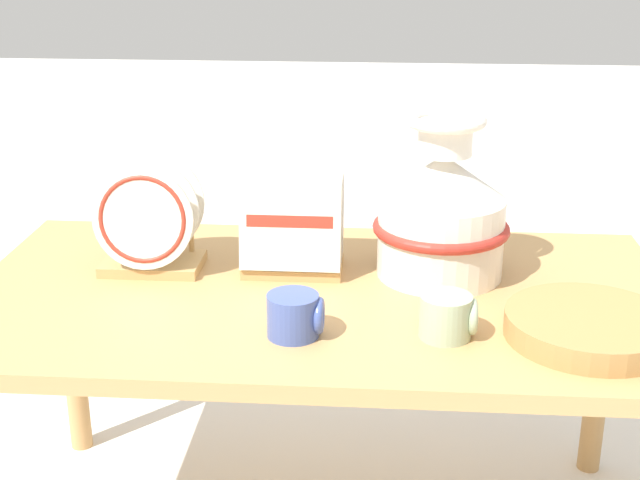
% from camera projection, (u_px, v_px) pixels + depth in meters
% --- Properties ---
extents(display_table, '(1.43, 0.78, 0.62)m').
position_uv_depth(display_table, '(320.00, 320.00, 1.83)').
color(display_table, tan).
rests_on(display_table, ground_plane).
extents(ceramic_vase, '(0.29, 0.29, 0.34)m').
position_uv_depth(ceramic_vase, '(442.00, 211.00, 1.85)').
color(ceramic_vase, white).
rests_on(ceramic_vase, display_table).
extents(dish_rack_round_plates, '(0.21, 0.15, 0.24)m').
position_uv_depth(dish_rack_round_plates, '(150.00, 230.00, 1.88)').
color(dish_rack_round_plates, tan).
rests_on(dish_rack_round_plates, display_table).
extents(dish_rack_square_plates, '(0.21, 0.15, 0.23)m').
position_uv_depth(dish_rack_square_plates, '(293.00, 228.00, 1.88)').
color(dish_rack_square_plates, tan).
rests_on(dish_rack_square_plates, display_table).
extents(wicker_charger_stack, '(0.30, 0.30, 0.04)m').
position_uv_depth(wicker_charger_stack, '(590.00, 327.00, 1.60)').
color(wicker_charger_stack, '#AD7F47').
rests_on(wicker_charger_stack, display_table).
extents(mug_sage_glaze, '(0.10, 0.09, 0.08)m').
position_uv_depth(mug_sage_glaze, '(448.00, 316.00, 1.60)').
color(mug_sage_glaze, '#9EB28E').
rests_on(mug_sage_glaze, display_table).
extents(mug_cobalt_glaze, '(0.10, 0.09, 0.08)m').
position_uv_depth(mug_cobalt_glaze, '(296.00, 315.00, 1.60)').
color(mug_cobalt_glaze, '#42569E').
rests_on(mug_cobalt_glaze, display_table).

